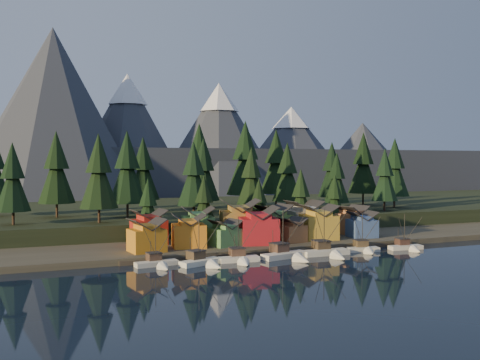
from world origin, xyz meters
name	(u,v)px	position (x,y,z in m)	size (l,w,h in m)	color
ground	(312,265)	(0.00, 0.00, 0.00)	(500.00, 500.00, 0.00)	black
shore_strip	(243,238)	(0.00, 40.00, 0.75)	(400.00, 50.00, 1.50)	#383429
hillside	(193,214)	(0.00, 90.00, 3.00)	(420.00, 100.00, 6.00)	black
dock	(279,251)	(0.00, 16.50, 0.50)	(80.00, 4.00, 1.00)	#433C30
mountain_ridge	(125,156)	(-4.20, 213.59, 26.06)	(560.00, 190.00, 90.00)	#3F4551
boat_0	(158,258)	(-32.13, 10.91, 1.86)	(10.06, 10.77, 10.31)	beige
boat_1	(204,256)	(-22.50, 8.31, 2.17)	(10.64, 11.10, 11.58)	white
boat_2	(240,253)	(-13.63, 8.66, 2.20)	(9.79, 10.50, 11.44)	white
boat_3	(289,249)	(-1.36, 8.48, 2.28)	(12.82, 13.54, 12.77)	beige
boat_4	(329,247)	(9.53, 8.42, 2.27)	(12.34, 13.43, 12.71)	silver
boat_5	(365,244)	(20.94, 9.69, 2.18)	(8.70, 9.27, 10.85)	beige
boat_6	(408,243)	(33.32, 8.22, 1.91)	(9.50, 10.18, 10.31)	silver
house_front_0	(147,234)	(-32.17, 22.47, 5.63)	(8.84, 8.47, 7.86)	#BE771A
house_front_1	(189,230)	(-21.00, 24.92, 5.87)	(9.16, 8.89, 8.31)	orange
house_front_2	(225,232)	(-11.72, 23.63, 4.99)	(8.11, 8.15, 6.64)	#4E8548
house_front_3	(258,224)	(-2.39, 23.74, 6.64)	(11.42, 11.08, 9.79)	#A41922
house_front_4	(291,229)	(7.11, 23.52, 4.92)	(7.58, 7.98, 6.52)	#925B34
house_front_5	(319,221)	(16.51, 24.90, 6.49)	(10.21, 9.52, 9.51)	#B6902E
house_front_6	(362,224)	(29.84, 23.73, 5.34)	(8.10, 7.75, 7.31)	#3B568C
house_back_0	(149,226)	(-29.23, 33.66, 6.22)	(8.86, 8.56, 8.99)	#A02018
house_back_1	(198,224)	(-16.01, 33.16, 6.37)	(9.69, 9.77, 9.29)	#4D8447
house_back_2	(240,218)	(-3.85, 33.19, 7.29)	(12.34, 11.72, 11.02)	olive
house_back_3	(272,220)	(5.82, 32.44, 6.41)	(10.22, 9.36, 9.34)	#528749
house_back_4	(304,217)	(16.83, 34.04, 6.78)	(9.31, 8.95, 10.05)	beige
house_back_5	(352,219)	(31.33, 30.76, 5.91)	(9.07, 9.14, 8.40)	#A7653B
tree_hill_0	(13,180)	(-62.00, 52.00, 18.19)	(9.58, 9.58, 22.31)	#332319
tree_hill_1	(56,170)	(-50.00, 68.00, 20.47)	(11.36, 11.36, 26.47)	#332319
tree_hill_2	(99,174)	(-40.00, 48.00, 19.62)	(10.70, 10.70, 24.92)	#332319
tree_hill_3	(127,170)	(-30.00, 60.00, 20.52)	(11.40, 11.40, 26.56)	#332319
tree_hill_4	(143,171)	(-22.00, 75.00, 19.88)	(10.90, 10.90, 25.40)	#332319
tree_hill_5	(194,176)	(-12.00, 50.00, 18.67)	(9.95, 9.95, 23.18)	#332319
tree_hill_6	(203,172)	(-4.00, 65.00, 19.61)	(10.69, 10.69, 24.90)	#332319
tree_hill_7	(251,179)	(6.00, 48.00, 17.77)	(9.25, 9.25, 21.54)	#332319
tree_hill_8	(245,161)	(14.00, 72.00, 23.29)	(13.58, 13.58, 31.62)	#332319
tree_hill_9	(287,174)	(22.00, 55.00, 18.81)	(10.06, 10.06, 23.44)	#332319
tree_hill_10	(276,164)	(30.00, 80.00, 22.04)	(12.59, 12.59, 29.33)	#332319
tree_hill_11	(337,179)	(38.00, 50.00, 17.03)	(8.67, 8.67, 20.19)	#332319
tree_hill_12	(332,172)	(46.00, 66.00, 19.31)	(10.45, 10.45, 24.35)	#332319
tree_hill_13	(385,177)	(56.00, 48.00, 17.81)	(9.27, 9.27, 21.61)	#332319
tree_hill_14	(363,165)	(64.00, 72.00, 21.57)	(12.22, 12.22, 28.47)	#332319
tree_hill_15	(199,162)	(0.00, 82.00, 22.97)	(13.32, 13.32, 31.04)	#332319
tree_hill_17	(395,169)	(68.00, 58.00, 20.12)	(11.09, 11.09, 25.84)	#332319
tree_shore_0	(148,206)	(-28.00, 40.00, 10.82)	(7.32, 7.32, 17.06)	#332319
tree_shore_1	(204,203)	(-12.00, 40.00, 11.20)	(7.62, 7.62, 17.75)	#332319
tree_shore_2	(259,204)	(5.00, 40.00, 10.59)	(7.14, 7.14, 16.64)	#332319
tree_shore_3	(301,197)	(19.00, 40.00, 12.08)	(8.31, 8.31, 19.36)	#332319
tree_shore_4	(335,199)	(31.00, 40.00, 11.19)	(7.62, 7.62, 17.74)	#332319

